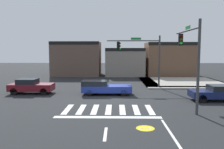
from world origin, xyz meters
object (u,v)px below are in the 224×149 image
object	(u,v)px
traffic_signal_northeast	(141,52)
car_navy	(218,93)
traffic_signal_southeast	(190,50)
car_blue	(104,87)
car_maroon	(31,86)

from	to	relation	value
traffic_signal_northeast	car_navy	world-z (taller)	traffic_signal_northeast
traffic_signal_southeast	car_blue	size ratio (longest dim) A/B	1.31
car_blue	car_maroon	world-z (taller)	car_maroon
traffic_signal_northeast	car_maroon	size ratio (longest dim) A/B	1.41
car_blue	traffic_signal_northeast	bearing A→B (deg)	44.49
traffic_signal_northeast	car_navy	distance (m)	9.32
traffic_signal_northeast	car_navy	size ratio (longest dim) A/B	1.34
car_blue	car_navy	xyz separation A→B (m)	(9.65, -2.72, -0.00)
car_blue	car_maroon	distance (m)	7.14
traffic_signal_northeast	traffic_signal_southeast	xyz separation A→B (m)	(2.60, -8.87, 0.26)
traffic_signal_southeast	traffic_signal_northeast	bearing A→B (deg)	16.32
traffic_signal_southeast	car_maroon	xyz separation A→B (m)	(-13.58, 5.43, -3.51)
car_navy	car_maroon	bearing A→B (deg)	-10.34
traffic_signal_southeast	car_blue	world-z (taller)	traffic_signal_southeast
traffic_signal_northeast	car_maroon	world-z (taller)	traffic_signal_northeast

